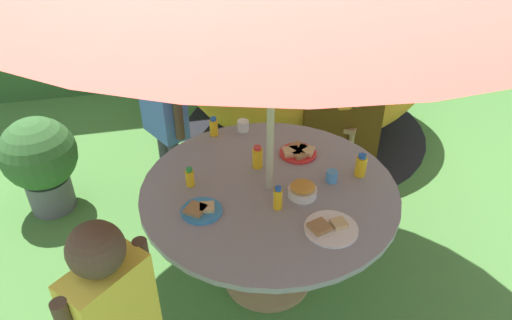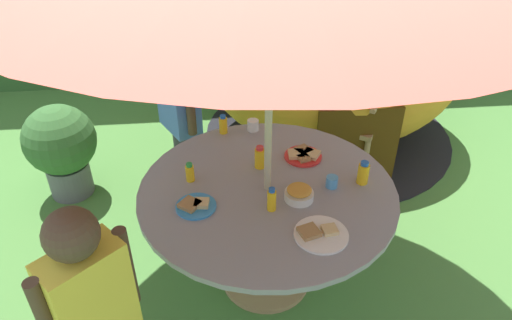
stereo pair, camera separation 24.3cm
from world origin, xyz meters
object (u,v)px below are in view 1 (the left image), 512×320
at_px(wooden_chair, 329,94).
at_px(juice_bottle_near_right, 257,157).
at_px(juice_bottle_far_left, 214,127).
at_px(plate_mid_right, 298,152).
at_px(snack_bowl, 303,190).
at_px(cup_far, 243,126).
at_px(child_in_blue_shirt, 163,103).
at_px(cup_near, 332,176).
at_px(dome_tent, 308,58).
at_px(juice_bottle_mid_left, 277,198).
at_px(child_in_yellow_shirt, 113,312).
at_px(garden_table, 269,209).
at_px(juice_bottle_near_left, 190,177).
at_px(plate_center_front, 201,210).
at_px(potted_plant, 41,160).
at_px(plate_center_back, 330,228).
at_px(juice_bottle_far_right, 361,166).

distance_m(wooden_chair, juice_bottle_near_right, 1.24).
bearing_deg(juice_bottle_far_left, plate_mid_right, -35.36).
distance_m(snack_bowl, cup_far, 0.71).
bearing_deg(child_in_blue_shirt, cup_near, 13.33).
xyz_separation_m(dome_tent, juice_bottle_mid_left, (-0.73, -1.79, 0.07)).
height_order(child_in_blue_shirt, juice_bottle_mid_left, child_in_blue_shirt).
relative_size(child_in_yellow_shirt, juice_bottle_far_left, 9.64).
bearing_deg(cup_near, juice_bottle_mid_left, -155.93).
xyz_separation_m(juice_bottle_far_left, cup_near, (0.53, -0.59, -0.03)).
xyz_separation_m(garden_table, dome_tent, (0.73, 1.62, 0.14)).
distance_m(plate_mid_right, cup_near, 0.30).
distance_m(wooden_chair, child_in_blue_shirt, 1.27).
height_order(dome_tent, juice_bottle_near_left, dome_tent).
relative_size(dome_tent, plate_center_front, 10.75).
relative_size(dome_tent, juice_bottle_near_right, 16.28).
xyz_separation_m(juice_bottle_near_left, juice_bottle_far_left, (0.19, 0.47, 0.01)).
bearing_deg(juice_bottle_near_left, wooden_chair, 42.31).
xyz_separation_m(dome_tent, child_in_yellow_shirt, (-1.48, -2.29, 0.07)).
distance_m(potted_plant, plate_mid_right, 1.73).
distance_m(dome_tent, potted_plant, 2.17).
bearing_deg(plate_center_back, cup_far, 102.79).
height_order(dome_tent, potted_plant, dome_tent).
bearing_deg(snack_bowl, plate_center_back, -79.10).
xyz_separation_m(snack_bowl, cup_far, (-0.17, 0.69, -0.00)).
distance_m(plate_center_back, juice_bottle_far_right, 0.48).
distance_m(plate_center_back, cup_far, 0.98).
bearing_deg(juice_bottle_far_left, juice_bottle_near_right, -64.38).
bearing_deg(plate_mid_right, snack_bowl, -103.70).
distance_m(wooden_chair, potted_plant, 2.09).
height_order(plate_center_front, juice_bottle_far_left, juice_bottle_far_left).
distance_m(child_in_blue_shirt, child_in_yellow_shirt, 1.58).
relative_size(child_in_blue_shirt, plate_center_front, 6.08).
relative_size(potted_plant, plate_mid_right, 3.31).
distance_m(garden_table, juice_bottle_near_left, 0.45).
bearing_deg(plate_center_back, garden_table, 118.05).
relative_size(dome_tent, juice_bottle_mid_left, 16.70).
relative_size(snack_bowl, plate_center_front, 0.73).
relative_size(dome_tent, cup_far, 30.54).
distance_m(dome_tent, plate_mid_right, 1.44).
distance_m(plate_center_front, juice_bottle_far_left, 0.71).
xyz_separation_m(child_in_blue_shirt, cup_far, (0.46, -0.31, -0.05)).
bearing_deg(snack_bowl, wooden_chair, 64.19).
bearing_deg(juice_bottle_far_right, snack_bowl, -163.90).
relative_size(juice_bottle_near_left, cup_far, 1.54).
relative_size(child_in_blue_shirt, juice_bottle_far_right, 9.33).
bearing_deg(wooden_chair, dome_tent, 125.98).
distance_m(wooden_chair, juice_bottle_far_right, 1.19).
distance_m(child_in_blue_shirt, juice_bottle_near_right, 0.84).
distance_m(child_in_blue_shirt, juice_bottle_mid_left, 1.16).
relative_size(plate_center_front, juice_bottle_near_left, 1.85).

